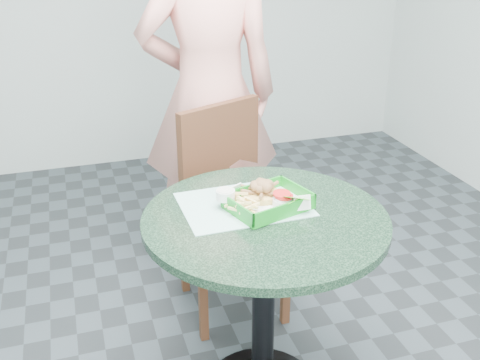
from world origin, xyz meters
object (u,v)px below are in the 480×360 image
object	(u,v)px
cafe_table	(264,264)
food_basket	(268,209)
dining_chair	(227,196)
sauce_ramekin	(228,194)
crab_sandwich	(266,194)
diner_person	(209,55)

from	to	relation	value
cafe_table	food_basket	world-z (taller)	food_basket
cafe_table	dining_chair	xyz separation A→B (m)	(0.05, 0.64, -0.05)
dining_chair	sauce_ramekin	xyz separation A→B (m)	(-0.14, -0.51, 0.27)
crab_sandwich	sauce_ramekin	xyz separation A→B (m)	(-0.13, 0.03, 0.00)
cafe_table	crab_sandwich	world-z (taller)	crab_sandwich
diner_person	food_basket	size ratio (longest dim) A/B	8.47
diner_person	crab_sandwich	size ratio (longest dim) A/B	17.65
food_basket	crab_sandwich	distance (m)	0.06
diner_person	crab_sandwich	distance (m)	0.91
cafe_table	sauce_ramekin	world-z (taller)	sauce_ramekin
cafe_table	sauce_ramekin	size ratio (longest dim) A/B	12.70
dining_chair	diner_person	distance (m)	0.65
crab_sandwich	dining_chair	bearing A→B (deg)	88.64
sauce_ramekin	food_basket	bearing A→B (deg)	-35.64
diner_person	sauce_ramekin	xyz separation A→B (m)	(-0.15, -0.83, -0.30)
cafe_table	food_basket	size ratio (longest dim) A/B	3.15
cafe_table	diner_person	xyz separation A→B (m)	(0.06, 0.95, 0.52)
diner_person	sauce_ramekin	size ratio (longest dim) A/B	34.14
dining_chair	diner_person	bearing A→B (deg)	64.20
dining_chair	food_basket	world-z (taller)	dining_chair
sauce_ramekin	cafe_table	bearing A→B (deg)	-54.46
cafe_table	crab_sandwich	bearing A→B (deg)	68.43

